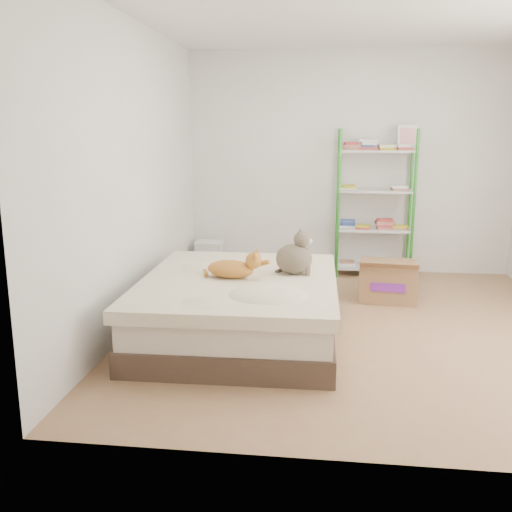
% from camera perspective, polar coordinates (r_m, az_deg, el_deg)
% --- Properties ---
extents(room, '(3.81, 4.21, 2.61)m').
position_cam_1_polar(room, '(4.82, 10.18, 7.74)').
color(room, '#996648').
rests_on(room, ground).
extents(bed, '(1.60, 1.99, 0.50)m').
position_cam_1_polar(bed, '(4.74, -1.65, -5.12)').
color(bed, '#49322A').
rests_on(bed, ground).
extents(orange_cat, '(0.49, 0.31, 0.19)m').
position_cam_1_polar(orange_cat, '(4.65, -2.56, -1.08)').
color(orange_cat, orange).
rests_on(orange_cat, bed).
extents(grey_cat, '(0.34, 0.29, 0.37)m').
position_cam_1_polar(grey_cat, '(4.76, 3.82, 0.37)').
color(grey_cat, '#6F6654').
rests_on(grey_cat, bed).
extents(shelf_unit, '(0.89, 0.36, 1.74)m').
position_cam_1_polar(shelf_unit, '(6.75, 11.84, 5.24)').
color(shelf_unit, '#2B8F29').
rests_on(shelf_unit, ground).
extents(cardboard_box, '(0.60, 0.58, 0.45)m').
position_cam_1_polar(cardboard_box, '(5.89, 13.06, -2.43)').
color(cardboard_box, olive).
rests_on(cardboard_box, ground).
extents(white_bin, '(0.32, 0.29, 0.37)m').
position_cam_1_polar(white_bin, '(6.95, -4.68, 0.02)').
color(white_bin, silver).
rests_on(white_bin, ground).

